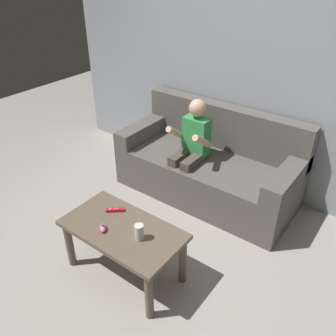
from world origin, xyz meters
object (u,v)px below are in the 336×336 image
Objects in this scene: couch at (209,167)px; person_seated_on_couch at (191,146)px; coffee_table at (123,236)px; nunchuk_pink at (103,228)px; soda_can at (139,232)px; game_remote_red_near_edge at (115,210)px.

person_seated_on_couch is (-0.12, -0.19, 0.28)m from couch.
couch is 1.35m from coffee_table.
couch is 1.46m from nunchuk_pink.
coffee_table is 7.50× the size of soda_can.
person_seated_on_couch is 10.75× the size of nunchuk_pink.
person_seated_on_couch reaches higher than couch.
nunchuk_pink is at bearing -133.63° from coffee_table.
soda_can reaches higher than nunchuk_pink.
person_seated_on_couch is 1.19m from coffee_table.
soda_can is at bearing 18.47° from nunchuk_pink.
couch is at bearing 92.38° from coffee_table.
person_seated_on_couch is 1.06m from game_remote_red_near_edge.
coffee_table is at bearing 46.37° from nunchuk_pink.
game_remote_red_near_edge is at bearing 148.58° from coffee_table.
couch is 1.39m from soda_can.
coffee_table is at bearing -81.51° from person_seated_on_couch.
coffee_table is at bearing 176.53° from soda_can.
nunchuk_pink is at bearing -91.60° from couch.
couch is at bearing 88.40° from nunchuk_pink.
person_seated_on_couch is at bearing -122.17° from couch.
person_seated_on_couch is at bearing 93.48° from nunchuk_pink.
game_remote_red_near_edge is 1.06× the size of soda_can.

